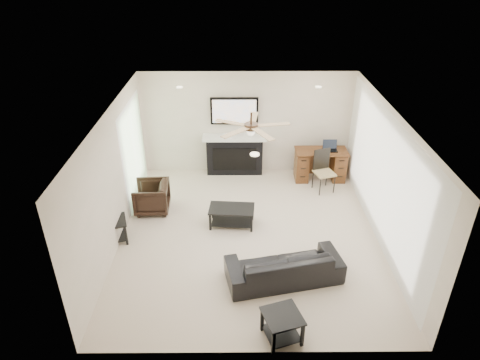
{
  "coord_description": "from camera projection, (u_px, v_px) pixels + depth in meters",
  "views": [
    {
      "loc": [
        -0.24,
        -6.81,
        5.06
      ],
      "look_at": [
        -0.19,
        0.2,
        1.13
      ],
      "focal_mm": 32.0,
      "sensor_mm": 36.0,
      "label": 1
    }
  ],
  "objects": [
    {
      "name": "armchair",
      "position": [
        152.0,
        197.0,
        9.03
      ],
      "size": [
        0.75,
        0.73,
        0.65
      ],
      "primitive_type": "imported",
      "rotation": [
        0.0,
        0.0,
        -1.53
      ],
      "color": "black",
      "rests_on": "ground"
    },
    {
      "name": "sofa",
      "position": [
        284.0,
        266.0,
        7.19
      ],
      "size": [
        2.05,
        1.14,
        0.57
      ],
      "primitive_type": "imported",
      "rotation": [
        0.0,
        0.0,
        3.35
      ],
      "color": "black",
      "rests_on": "ground"
    },
    {
      "name": "end_table_left",
      "position": [
        114.0,
        230.0,
        8.16
      ],
      "size": [
        0.63,
        0.63,
        0.45
      ],
      "primitive_type": "cube",
      "rotation": [
        0.0,
        0.0,
        0.31
      ],
      "color": "black",
      "rests_on": "ground"
    },
    {
      "name": "room_shell",
      "position": [
        261.0,
        156.0,
        7.66
      ],
      "size": [
        5.5,
        5.54,
        2.52
      ],
      "color": "beige",
      "rests_on": "ground"
    },
    {
      "name": "end_table_near",
      "position": [
        282.0,
        327.0,
        6.13
      ],
      "size": [
        0.66,
        0.66,
        0.45
      ],
      "primitive_type": "cube",
      "rotation": [
        0.0,
        0.0,
        0.31
      ],
      "color": "black",
      "rests_on": "ground"
    },
    {
      "name": "desk_chair",
      "position": [
        325.0,
        172.0,
        9.68
      ],
      "size": [
        0.54,
        0.55,
        0.97
      ],
      "primitive_type": "cube",
      "rotation": [
        0.0,
        0.0,
        0.32
      ],
      "color": "black",
      "rests_on": "ground"
    },
    {
      "name": "fireplace_unit",
      "position": [
        234.0,
        138.0,
        10.19
      ],
      "size": [
        1.52,
        0.34,
        1.91
      ],
      "primitive_type": "cube",
      "color": "black",
      "rests_on": "ground"
    },
    {
      "name": "coffee_table",
      "position": [
        232.0,
        216.0,
        8.62
      ],
      "size": [
        0.94,
        0.57,
        0.4
      ],
      "primitive_type": "cube",
      "rotation": [
        0.0,
        0.0,
        -0.08
      ],
      "color": "black",
      "rests_on": "ground"
    },
    {
      "name": "desk",
      "position": [
        320.0,
        165.0,
        10.21
      ],
      "size": [
        1.22,
        0.56,
        0.76
      ],
      "primitive_type": "cube",
      "color": "#3F200F",
      "rests_on": "ground"
    },
    {
      "name": "laptop",
      "position": [
        331.0,
        146.0,
        9.96
      ],
      "size": [
        0.33,
        0.24,
        0.23
      ],
      "primitive_type": "cube",
      "color": "black",
      "rests_on": "desk"
    }
  ]
}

